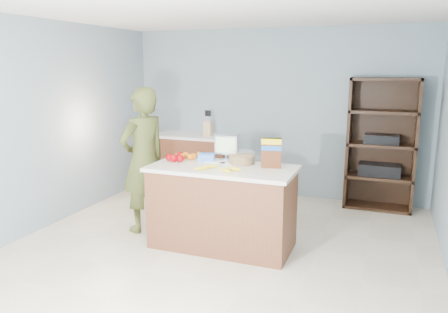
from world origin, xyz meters
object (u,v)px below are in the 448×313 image
(shelving_unit, at_px, (381,147))
(cereal_box, at_px, (271,151))
(counter_peninsula, at_px, (222,210))
(tv, at_px, (226,146))
(person, at_px, (143,160))

(shelving_unit, xyz_separation_m, cereal_box, (-1.05, -1.92, 0.22))
(counter_peninsula, xyz_separation_m, tv, (-0.08, 0.33, 0.64))
(person, bearing_deg, tv, 123.10)
(counter_peninsula, height_order, cereal_box, cereal_box)
(shelving_unit, bearing_deg, cereal_box, -118.73)
(counter_peninsula, height_order, person, person)
(counter_peninsula, relative_size, shelving_unit, 0.87)
(shelving_unit, distance_m, person, 3.23)
(shelving_unit, relative_size, tv, 6.38)
(tv, bearing_deg, shelving_unit, 46.52)
(cereal_box, bearing_deg, shelving_unit, 61.27)
(person, height_order, cereal_box, person)
(person, relative_size, cereal_box, 5.46)
(person, xyz_separation_m, tv, (0.98, 0.18, 0.20))
(cereal_box, bearing_deg, tv, 161.28)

